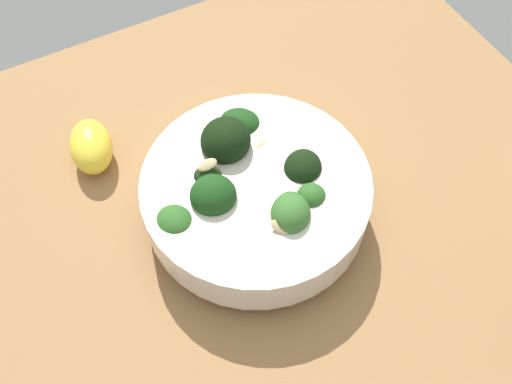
{
  "coord_description": "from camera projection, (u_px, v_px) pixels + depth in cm",
  "views": [
    {
      "loc": [
        24.82,
        -18.03,
        49.03
      ],
      "look_at": [
        -0.68,
        -4.45,
        4.0
      ],
      "focal_mm": 40.88,
      "sensor_mm": 36.0,
      "label": 1
    }
  ],
  "objects": [
    {
      "name": "ground_plane",
      "position": [
        297.0,
        214.0,
        0.6
      ],
      "size": [
        62.91,
        62.91,
        4.85
      ],
      "primitive_type": "cube",
      "color": "#996D42"
    },
    {
      "name": "bowl_of_broccoli",
      "position": [
        254.0,
        192.0,
        0.54
      ],
      "size": [
        20.96,
        21.03,
        9.39
      ],
      "color": "silver",
      "rests_on": "ground_plane"
    },
    {
      "name": "lemon_wedge",
      "position": [
        91.0,
        147.0,
        0.59
      ],
      "size": [
        7.2,
        5.56,
        4.2
      ],
      "primitive_type": "ellipsoid",
      "rotation": [
        0.0,
        0.0,
        2.91
      ],
      "color": "yellow",
      "rests_on": "ground_plane"
    }
  ]
}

